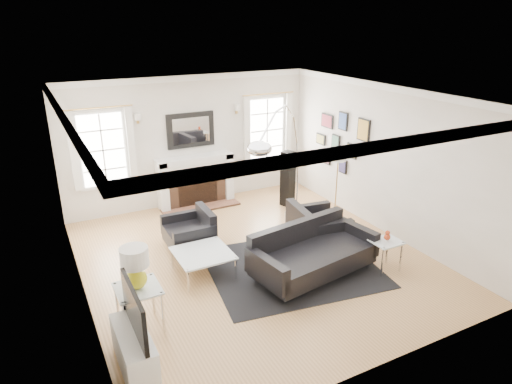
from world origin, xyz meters
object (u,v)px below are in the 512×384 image
fireplace (196,181)px  armchair_right (315,227)px  armchair_left (192,232)px  sofa (311,254)px  gourd_lamp (135,265)px  arc_floor_lamp (281,171)px  coffee_table (203,254)px

fireplace → armchair_right: size_ratio=1.54×
armchair_left → sofa: bearing=-50.8°
armchair_right → gourd_lamp: gourd_lamp is taller
armchair_right → arc_floor_lamp: size_ratio=0.42×
arc_floor_lamp → gourd_lamp: bearing=-157.1°
gourd_lamp → fireplace: bearing=59.7°
fireplace → armchair_right: bearing=-67.3°
gourd_lamp → armchair_left: bearing=52.8°
armchair_right → coffee_table: 2.15m
coffee_table → gourd_lamp: (-1.25, -0.91, 0.60)m
coffee_table → gourd_lamp: 1.66m
armchair_left → gourd_lamp: 2.38m
armchair_left → arc_floor_lamp: (1.45, -0.63, 1.10)m
sofa → armchair_right: 0.99m
armchair_right → coffee_table: (-2.15, 0.02, -0.02)m
fireplace → gourd_lamp: size_ratio=2.92×
sofa → armchair_left: 2.21m
arc_floor_lamp → armchair_left: bearing=156.5°
armchair_right → sofa: bearing=-128.3°
fireplace → armchair_left: bearing=-112.8°
sofa → armchair_left: size_ratio=2.42×
sofa → coffee_table: (-1.54, 0.80, -0.01)m
fireplace → arc_floor_lamp: (0.64, -2.57, 0.89)m
fireplace → gourd_lamp: gourd_lamp is taller
armchair_left → gourd_lamp: bearing=-127.2°
fireplace → sofa: (0.58, -3.65, -0.18)m
armchair_right → arc_floor_lamp: bearing=151.7°
sofa → arc_floor_lamp: size_ratio=0.82×
gourd_lamp → arc_floor_lamp: size_ratio=0.22×
fireplace → armchair_right: 3.11m
gourd_lamp → coffee_table: bearing=36.3°
coffee_table → gourd_lamp: gourd_lamp is taller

